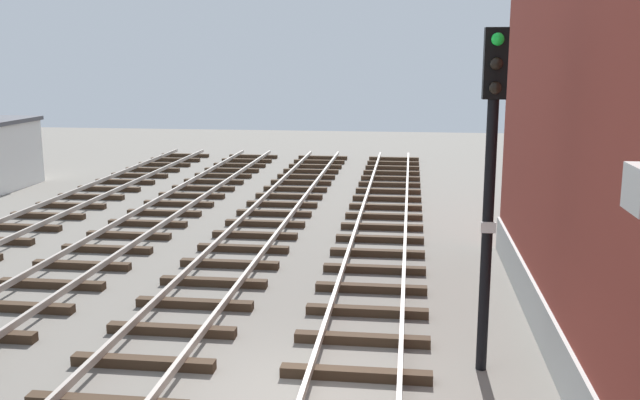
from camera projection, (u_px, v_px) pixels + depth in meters
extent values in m
plane|color=slate|center=(299.00, 397.00, 11.13)|extent=(80.00, 80.00, 0.00)
cube|color=#38281C|center=(356.00, 374.00, 11.73)|extent=(2.50, 0.24, 0.18)
cube|color=#38281C|center=(362.00, 339.00, 13.17)|extent=(2.50, 0.24, 0.18)
cube|color=#38281C|center=(367.00, 311.00, 14.61)|extent=(2.50, 0.24, 0.18)
cube|color=#38281C|center=(371.00, 288.00, 16.05)|extent=(2.50, 0.24, 0.18)
cube|color=#38281C|center=(374.00, 269.00, 17.49)|extent=(2.50, 0.24, 0.18)
cube|color=#38281C|center=(377.00, 253.00, 18.93)|extent=(2.50, 0.24, 0.18)
cube|color=#38281C|center=(380.00, 239.00, 20.37)|extent=(2.50, 0.24, 0.18)
cube|color=#38281C|center=(382.00, 227.00, 21.81)|extent=(2.50, 0.24, 0.18)
cube|color=#38281C|center=(384.00, 216.00, 23.25)|extent=(2.50, 0.24, 0.18)
cube|color=#38281C|center=(385.00, 207.00, 24.70)|extent=(2.50, 0.24, 0.18)
cube|color=#38281C|center=(387.00, 199.00, 26.14)|extent=(2.50, 0.24, 0.18)
cube|color=#38281C|center=(388.00, 191.00, 27.58)|extent=(2.50, 0.24, 0.18)
cube|color=#38281C|center=(389.00, 184.00, 29.02)|extent=(2.50, 0.24, 0.18)
cube|color=#38281C|center=(390.00, 178.00, 30.46)|extent=(2.50, 0.24, 0.18)
cube|color=#38281C|center=(391.00, 173.00, 31.90)|extent=(2.50, 0.24, 0.18)
cube|color=#38281C|center=(392.00, 168.00, 33.34)|extent=(2.50, 0.24, 0.18)
cube|color=#38281C|center=(393.00, 163.00, 34.78)|extent=(2.50, 0.24, 0.18)
cube|color=#38281C|center=(394.00, 159.00, 36.22)|extent=(2.50, 0.24, 0.18)
cube|color=#9E9389|center=(306.00, 383.00, 11.07)|extent=(0.08, 53.32, 0.14)
cube|color=#9E9389|center=(399.00, 388.00, 10.89)|extent=(0.08, 53.32, 0.14)
cube|color=#38281C|center=(143.00, 363.00, 12.18)|extent=(2.50, 0.24, 0.18)
cube|color=#38281C|center=(172.00, 330.00, 13.62)|extent=(2.50, 0.24, 0.18)
cube|color=#38281C|center=(195.00, 304.00, 15.06)|extent=(2.50, 0.24, 0.18)
cube|color=#38281C|center=(214.00, 282.00, 16.50)|extent=(2.50, 0.24, 0.18)
cube|color=#38281C|center=(230.00, 264.00, 17.94)|extent=(2.50, 0.24, 0.18)
cube|color=#38281C|center=(243.00, 249.00, 19.38)|extent=(2.50, 0.24, 0.18)
cube|color=#38281C|center=(255.00, 235.00, 20.82)|extent=(2.50, 0.24, 0.18)
cube|color=#38281C|center=(265.00, 224.00, 22.26)|extent=(2.50, 0.24, 0.18)
cube|color=#38281C|center=(274.00, 213.00, 23.70)|extent=(2.50, 0.24, 0.18)
cube|color=#38281C|center=(282.00, 204.00, 25.14)|extent=(2.50, 0.24, 0.18)
cube|color=#38281C|center=(289.00, 196.00, 26.58)|extent=(2.50, 0.24, 0.18)
cube|color=#38281C|center=(295.00, 189.00, 28.02)|extent=(2.50, 0.24, 0.18)
cube|color=#38281C|center=(301.00, 183.00, 29.46)|extent=(2.50, 0.24, 0.18)
cube|color=#38281C|center=(306.00, 177.00, 30.90)|extent=(2.50, 0.24, 0.18)
cube|color=#38281C|center=(311.00, 171.00, 32.34)|extent=(2.50, 0.24, 0.18)
cube|color=#38281C|center=(315.00, 166.00, 33.78)|extent=(2.50, 0.24, 0.18)
cube|color=#38281C|center=(319.00, 162.00, 35.22)|extent=(2.50, 0.24, 0.18)
cube|color=#38281C|center=(323.00, 158.00, 36.66)|extent=(2.50, 0.24, 0.18)
cube|color=#9E9389|center=(83.00, 370.00, 11.51)|extent=(0.08, 53.32, 0.14)
cube|color=#9E9389|center=(169.00, 375.00, 11.34)|extent=(0.08, 53.32, 0.14)
cube|color=#38281C|center=(16.00, 307.00, 14.87)|extent=(2.50, 0.24, 0.18)
cube|color=#38281C|center=(52.00, 284.00, 16.35)|extent=(2.50, 0.24, 0.18)
cube|color=#38281C|center=(82.00, 265.00, 17.83)|extent=(2.50, 0.24, 0.18)
cube|color=#38281C|center=(107.00, 249.00, 19.31)|extent=(2.50, 0.24, 0.18)
cube|color=#38281C|center=(129.00, 235.00, 20.79)|extent=(2.50, 0.24, 0.18)
cube|color=#38281C|center=(148.00, 223.00, 22.27)|extent=(2.50, 0.24, 0.18)
cube|color=#38281C|center=(164.00, 213.00, 23.76)|extent=(2.50, 0.24, 0.18)
cube|color=#38281C|center=(179.00, 204.00, 25.24)|extent=(2.50, 0.24, 0.18)
cube|color=#38281C|center=(192.00, 196.00, 26.72)|extent=(2.50, 0.24, 0.18)
cube|color=#38281C|center=(203.00, 188.00, 28.20)|extent=(2.50, 0.24, 0.18)
cube|color=#38281C|center=(214.00, 182.00, 29.68)|extent=(2.50, 0.24, 0.18)
cube|color=#38281C|center=(223.00, 176.00, 31.16)|extent=(2.50, 0.24, 0.18)
cube|color=#38281C|center=(232.00, 170.00, 32.65)|extent=(2.50, 0.24, 0.18)
cube|color=#38281C|center=(240.00, 165.00, 34.13)|extent=(2.50, 0.24, 0.18)
cube|color=#38281C|center=(247.00, 161.00, 35.61)|extent=(2.50, 0.24, 0.18)
cube|color=#38281C|center=(253.00, 156.00, 37.09)|extent=(2.50, 0.24, 0.18)
cube|color=#38281C|center=(22.00, 227.00, 21.78)|extent=(2.50, 0.24, 0.18)
cube|color=#38281C|center=(48.00, 216.00, 23.35)|extent=(2.50, 0.24, 0.18)
cube|color=#38281C|center=(71.00, 206.00, 24.92)|extent=(2.50, 0.24, 0.18)
cube|color=#38281C|center=(91.00, 197.00, 26.49)|extent=(2.50, 0.24, 0.18)
cube|color=#38281C|center=(109.00, 189.00, 28.06)|extent=(2.50, 0.24, 0.18)
cube|color=#38281C|center=(125.00, 182.00, 29.63)|extent=(2.50, 0.24, 0.18)
cube|color=#38281C|center=(140.00, 175.00, 31.21)|extent=(2.50, 0.24, 0.18)
cube|color=#38281C|center=(153.00, 170.00, 32.78)|extent=(2.50, 0.24, 0.18)
cube|color=#38281C|center=(165.00, 165.00, 34.35)|extent=(2.50, 0.24, 0.18)
cube|color=#38281C|center=(175.00, 160.00, 35.92)|extent=(2.50, 0.24, 0.18)
cube|color=#38281C|center=(185.00, 155.00, 37.49)|extent=(2.50, 0.24, 0.18)
cylinder|color=black|center=(487.00, 239.00, 11.70)|extent=(0.18, 0.18, 4.54)
cube|color=black|center=(495.00, 64.00, 11.14)|extent=(0.36, 0.24, 1.10)
sphere|color=#19E53F|center=(498.00, 39.00, 10.89)|extent=(0.20, 0.20, 0.20)
sphere|color=black|center=(497.00, 64.00, 10.96)|extent=(0.20, 0.20, 0.20)
sphere|color=black|center=(495.00, 88.00, 11.04)|extent=(0.20, 0.20, 0.20)
cube|color=white|center=(488.00, 228.00, 11.52)|extent=(0.24, 0.03, 0.18)
cube|color=#B2B2AD|center=(578.00, 398.00, 10.14)|extent=(0.08, 19.52, 0.90)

